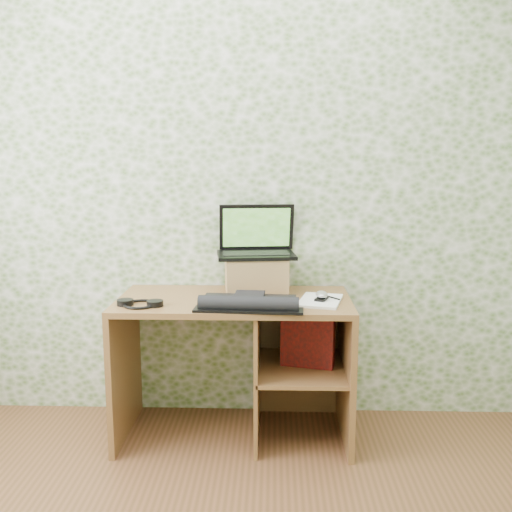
{
  "coord_description": "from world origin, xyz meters",
  "views": [
    {
      "loc": [
        0.2,
        -1.41,
        1.47
      ],
      "look_at": [
        0.12,
        1.39,
        0.98
      ],
      "focal_mm": 40.0,
      "sensor_mm": 36.0,
      "label": 1
    }
  ],
  "objects_px": {
    "keyboard": "(249,302)",
    "notepad": "(320,301)",
    "desk": "(249,346)",
    "riser": "(256,274)",
    "laptop": "(256,244)"
  },
  "relations": [
    {
      "from": "keyboard",
      "to": "notepad",
      "type": "distance_m",
      "value": 0.37
    },
    {
      "from": "desk",
      "to": "keyboard",
      "type": "xyz_separation_m",
      "value": [
        0.01,
        -0.21,
        0.29
      ]
    },
    {
      "from": "riser",
      "to": "laptop",
      "type": "xyz_separation_m",
      "value": [
        0.0,
        0.04,
        0.16
      ]
    },
    {
      "from": "laptop",
      "to": "notepad",
      "type": "height_order",
      "value": "laptop"
    },
    {
      "from": "laptop",
      "to": "notepad",
      "type": "distance_m",
      "value": 0.48
    },
    {
      "from": "keyboard",
      "to": "desk",
      "type": "bearing_deg",
      "value": 95.43
    },
    {
      "from": "laptop",
      "to": "keyboard",
      "type": "xyz_separation_m",
      "value": [
        -0.02,
        -0.37,
        -0.23
      ]
    },
    {
      "from": "desk",
      "to": "riser",
      "type": "xyz_separation_m",
      "value": [
        0.03,
        0.12,
        0.37
      ]
    },
    {
      "from": "desk",
      "to": "riser",
      "type": "relative_size",
      "value": 3.72
    },
    {
      "from": "riser",
      "to": "notepad",
      "type": "height_order",
      "value": "riser"
    },
    {
      "from": "desk",
      "to": "notepad",
      "type": "bearing_deg",
      "value": -13.82
    },
    {
      "from": "desk",
      "to": "laptop",
      "type": "relative_size",
      "value": 2.73
    },
    {
      "from": "desk",
      "to": "laptop",
      "type": "bearing_deg",
      "value": 79.29
    },
    {
      "from": "riser",
      "to": "keyboard",
      "type": "bearing_deg",
      "value": -94.08
    },
    {
      "from": "keyboard",
      "to": "notepad",
      "type": "relative_size",
      "value": 1.87
    }
  ]
}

